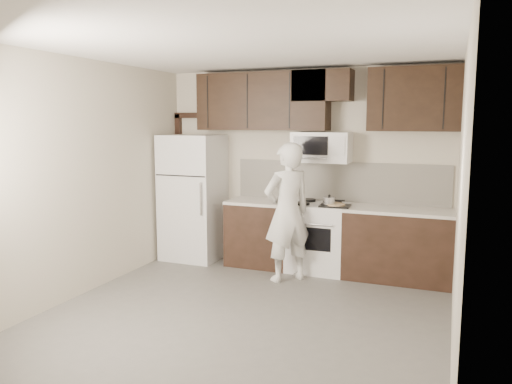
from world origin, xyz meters
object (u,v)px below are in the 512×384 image
Objects in this scene: person at (287,212)px; stove at (318,237)px; microwave at (322,147)px; refrigerator at (193,197)px.

stove is at bearing -162.45° from person.
microwave is 2.00m from refrigerator.
refrigerator is 1.04× the size of person.
microwave reaches higher than person.
stove is at bearing -89.90° from microwave.
stove is 0.54× the size of person.
microwave is at bearing 5.15° from refrigerator.
refrigerator is at bearing -178.49° from stove.
microwave is 0.44× the size of person.
microwave is (-0.00, 0.12, 1.19)m from stove.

